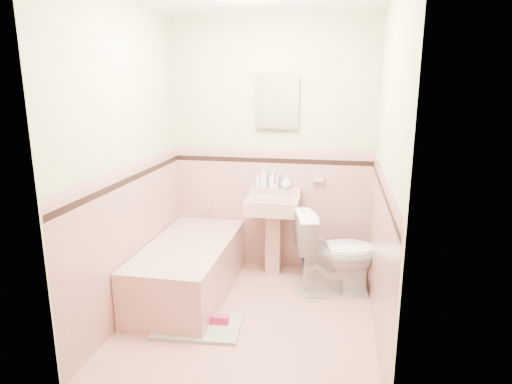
% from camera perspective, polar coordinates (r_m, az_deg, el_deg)
% --- Properties ---
extents(floor, '(2.20, 2.20, 0.00)m').
position_cam_1_polar(floor, '(3.83, -0.72, -15.61)').
color(floor, tan).
rests_on(floor, ground).
extents(wall_back, '(2.50, 0.00, 2.50)m').
position_cam_1_polar(wall_back, '(4.46, 2.04, 5.70)').
color(wall_back, beige).
rests_on(wall_back, ground).
extents(wall_front, '(2.50, 0.00, 2.50)m').
position_cam_1_polar(wall_front, '(2.35, -6.14, -1.85)').
color(wall_front, beige).
rests_on(wall_front, ground).
extents(wall_left, '(0.00, 2.50, 2.50)m').
position_cam_1_polar(wall_left, '(3.72, -16.10, 3.52)').
color(wall_left, beige).
rests_on(wall_left, ground).
extents(wall_right, '(0.00, 2.50, 2.50)m').
position_cam_1_polar(wall_right, '(3.34, 16.28, 2.38)').
color(wall_right, beige).
rests_on(wall_right, ground).
extents(wainscot_back, '(2.00, 0.00, 2.00)m').
position_cam_1_polar(wainscot_back, '(4.59, 1.95, -2.38)').
color(wainscot_back, tan).
rests_on(wainscot_back, ground).
extents(wainscot_front, '(2.00, 0.00, 2.00)m').
position_cam_1_polar(wainscot_front, '(2.61, -5.68, -15.63)').
color(wainscot_front, tan).
rests_on(wainscot_front, ground).
extents(wainscot_left, '(0.00, 2.20, 2.20)m').
position_cam_1_polar(wainscot_left, '(3.88, -15.29, -5.97)').
color(wainscot_left, tan).
rests_on(wainscot_left, ground).
extents(wainscot_right, '(0.00, 2.20, 2.20)m').
position_cam_1_polar(wainscot_right, '(3.52, 15.37, -8.02)').
color(wainscot_right, tan).
rests_on(wainscot_right, ground).
extents(accent_back, '(2.00, 0.00, 2.00)m').
position_cam_1_polar(accent_back, '(4.46, 1.99, 4.02)').
color(accent_back, black).
rests_on(accent_back, ground).
extents(accent_front, '(2.00, 0.00, 2.00)m').
position_cam_1_polar(accent_front, '(2.41, -5.93, -4.71)').
color(accent_front, black).
rests_on(accent_front, ground).
extents(accent_left, '(0.00, 2.20, 2.20)m').
position_cam_1_polar(accent_left, '(3.74, -15.72, 1.56)').
color(accent_left, black).
rests_on(accent_left, ground).
extents(accent_right, '(0.00, 2.20, 2.20)m').
position_cam_1_polar(accent_right, '(3.37, 15.83, 0.23)').
color(accent_right, black).
rests_on(accent_right, ground).
extents(cap_back, '(2.00, 0.00, 2.00)m').
position_cam_1_polar(cap_back, '(4.45, 2.00, 5.29)').
color(cap_back, tan).
rests_on(cap_back, ground).
extents(cap_front, '(2.00, 0.00, 2.00)m').
position_cam_1_polar(cap_front, '(2.38, -5.99, -2.43)').
color(cap_front, tan).
rests_on(cap_front, ground).
extents(cap_left, '(0.00, 2.20, 2.20)m').
position_cam_1_polar(cap_left, '(3.72, -15.82, 3.06)').
color(cap_left, tan).
rests_on(cap_left, ground).
extents(cap_right, '(0.00, 2.20, 2.20)m').
position_cam_1_polar(cap_right, '(3.35, 15.94, 1.90)').
color(cap_right, tan).
rests_on(cap_right, ground).
extents(bathtub, '(0.70, 1.50, 0.45)m').
position_cam_1_polar(bathtub, '(4.17, -8.46, -9.75)').
color(bathtub, tan).
rests_on(bathtub, floor).
extents(tub_faucet, '(0.04, 0.12, 0.04)m').
position_cam_1_polar(tub_faucet, '(4.68, -5.77, -1.74)').
color(tub_faucet, silver).
rests_on(tub_faucet, wall_back).
extents(sink, '(0.51, 0.48, 0.80)m').
position_cam_1_polar(sink, '(4.43, 2.12, -5.73)').
color(sink, tan).
rests_on(sink, floor).
extents(sink_faucet, '(0.02, 0.02, 0.10)m').
position_cam_1_polar(sink_faucet, '(4.41, 2.45, 1.64)').
color(sink_faucet, silver).
rests_on(sink_faucet, sink).
extents(medicine_cabinet, '(0.36, 0.04, 0.44)m').
position_cam_1_polar(medicine_cabinet, '(4.38, 2.69, 11.46)').
color(medicine_cabinet, white).
rests_on(medicine_cabinet, wall_back).
extents(soap_dish, '(0.11, 0.06, 0.04)m').
position_cam_1_polar(soap_dish, '(4.43, 7.95, 1.57)').
color(soap_dish, tan).
rests_on(soap_dish, wall_back).
extents(soap_bottle_left, '(0.09, 0.09, 0.20)m').
position_cam_1_polar(soap_bottle_left, '(4.46, 0.98, 1.85)').
color(soap_bottle_left, '#B2B2B2').
rests_on(soap_bottle_left, sink).
extents(soap_bottle_mid, '(0.09, 0.09, 0.19)m').
position_cam_1_polar(soap_bottle_mid, '(4.45, 2.35, 1.71)').
color(soap_bottle_mid, '#B2B2B2').
rests_on(soap_bottle_mid, sink).
extents(soap_bottle_right, '(0.13, 0.13, 0.14)m').
position_cam_1_polar(soap_bottle_right, '(4.44, 3.87, 1.31)').
color(soap_bottle_right, '#B2B2B2').
rests_on(soap_bottle_right, sink).
extents(tube, '(0.05, 0.05, 0.12)m').
position_cam_1_polar(tube, '(4.48, 0.25, 1.35)').
color(tube, white).
rests_on(tube, sink).
extents(toilet, '(0.83, 0.59, 0.76)m').
position_cam_1_polar(toilet, '(4.14, 10.25, -7.60)').
color(toilet, white).
rests_on(toilet, floor).
extents(bucket, '(0.29, 0.29, 0.26)m').
position_cam_1_polar(bucket, '(4.56, 7.44, -8.84)').
color(bucket, '#071EA3').
rests_on(bucket, floor).
extents(bath_mat, '(0.69, 0.49, 0.03)m').
position_cam_1_polar(bath_mat, '(3.70, -7.35, -16.62)').
color(bath_mat, gray).
rests_on(bath_mat, floor).
extents(shoe, '(0.16, 0.07, 0.06)m').
position_cam_1_polar(shoe, '(3.69, -4.75, -15.82)').
color(shoe, '#BF1E59').
rests_on(shoe, bath_mat).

